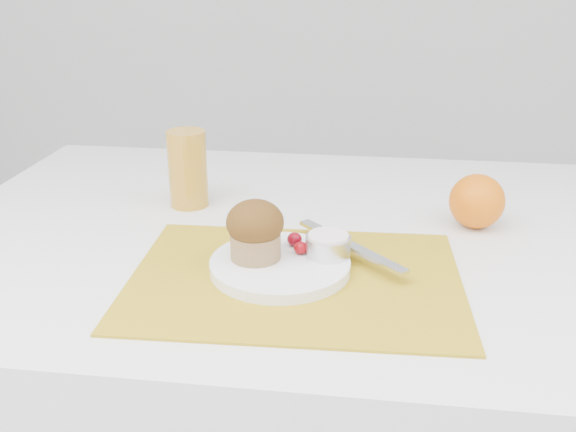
# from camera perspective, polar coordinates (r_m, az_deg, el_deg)

# --- Properties ---
(table) EXTENTS (1.20, 0.80, 0.75)m
(table) POSITION_cam_1_polar(r_m,az_deg,el_deg) (1.19, 2.30, -17.96)
(table) COLOR white
(table) RESTS_ON ground
(placemat) EXTENTS (0.44, 0.33, 0.00)m
(placemat) POSITION_cam_1_polar(r_m,az_deg,el_deg) (0.84, 0.66, -5.59)
(placemat) COLOR #BC961A
(placemat) RESTS_ON table
(plate) EXTENTS (0.24, 0.24, 0.02)m
(plate) POSITION_cam_1_polar(r_m,az_deg,el_deg) (0.86, -0.71, -4.40)
(plate) COLOR white
(plate) RESTS_ON placemat
(ramekin) EXTENTS (0.08, 0.08, 0.03)m
(ramekin) POSITION_cam_1_polar(r_m,az_deg,el_deg) (0.87, 3.58, -2.66)
(ramekin) COLOR silver
(ramekin) RESTS_ON plate
(cream) EXTENTS (0.06, 0.06, 0.01)m
(cream) POSITION_cam_1_polar(r_m,az_deg,el_deg) (0.86, 3.60, -1.84)
(cream) COLOR white
(cream) RESTS_ON ramekin
(raspberry_near) EXTENTS (0.02, 0.02, 0.02)m
(raspberry_near) POSITION_cam_1_polar(r_m,az_deg,el_deg) (0.89, 0.59, -2.07)
(raspberry_near) COLOR #58020C
(raspberry_near) RESTS_ON plate
(raspberry_far) EXTENTS (0.02, 0.02, 0.02)m
(raspberry_far) POSITION_cam_1_polar(r_m,az_deg,el_deg) (0.87, 1.13, -2.84)
(raspberry_far) COLOR #630207
(raspberry_far) RESTS_ON plate
(butter_knife) EXTENTS (0.16, 0.16, 0.01)m
(butter_knife) POSITION_cam_1_polar(r_m,az_deg,el_deg) (0.89, 5.55, -2.61)
(butter_knife) COLOR silver
(butter_knife) RESTS_ON plate
(orange) EXTENTS (0.08, 0.08, 0.08)m
(orange) POSITION_cam_1_polar(r_m,az_deg,el_deg) (1.03, 16.44, 1.26)
(orange) COLOR orange
(orange) RESTS_ON table
(juice_glass) EXTENTS (0.07, 0.07, 0.13)m
(juice_glass) POSITION_cam_1_polar(r_m,az_deg,el_deg) (1.08, -8.91, 4.17)
(juice_glass) COLOR gold
(juice_glass) RESTS_ON table
(muffin) EXTENTS (0.09, 0.09, 0.08)m
(muffin) POSITION_cam_1_polar(r_m,az_deg,el_deg) (0.85, -2.94, -1.22)
(muffin) COLOR #9A764A
(muffin) RESTS_ON plate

